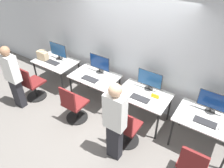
# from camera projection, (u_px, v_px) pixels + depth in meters

# --- Properties ---
(ground_plane) EXTENTS (20.00, 20.00, 0.00)m
(ground_plane) POSITION_uv_depth(u_px,v_px,m) (108.00, 118.00, 4.89)
(ground_plane) COLOR slate
(wall_back) EXTENTS (12.00, 0.05, 2.80)m
(wall_back) POSITION_uv_depth(u_px,v_px,m) (130.00, 47.00, 4.66)
(wall_back) COLOR #B7BCC1
(wall_back) RESTS_ON ground_plane
(desk_far_left) EXTENTS (1.07, 0.74, 0.71)m
(desk_far_left) POSITION_uv_depth(u_px,v_px,m) (56.00, 64.00, 5.61)
(desk_far_left) COLOR silver
(desk_far_left) RESTS_ON ground_plane
(monitor_far_left) EXTENTS (0.53, 0.19, 0.43)m
(monitor_far_left) POSITION_uv_depth(u_px,v_px,m) (58.00, 51.00, 5.53)
(monitor_far_left) COLOR #2D2D2D
(monitor_far_left) RESTS_ON desk_far_left
(keyboard_far_left) EXTENTS (0.39, 0.17, 0.02)m
(keyboard_far_left) POSITION_uv_depth(u_px,v_px,m) (52.00, 62.00, 5.49)
(keyboard_far_left) COLOR #262628
(keyboard_far_left) RESTS_ON desk_far_left
(mouse_far_left) EXTENTS (0.06, 0.09, 0.03)m
(mouse_far_left) POSITION_uv_depth(u_px,v_px,m) (60.00, 64.00, 5.40)
(mouse_far_left) COLOR silver
(mouse_far_left) RESTS_ON desk_far_left
(office_chair_far_left) EXTENTS (0.48, 0.48, 0.91)m
(office_chair_far_left) POSITION_uv_depth(u_px,v_px,m) (32.00, 86.00, 5.27)
(office_chair_far_left) COLOR black
(office_chair_far_left) RESTS_ON ground_plane
(person_far_left) EXTENTS (0.36, 0.20, 1.55)m
(person_far_left) POSITION_uv_depth(u_px,v_px,m) (13.00, 76.00, 4.78)
(person_far_left) COLOR #232328
(person_far_left) RESTS_ON ground_plane
(desk_left) EXTENTS (1.07, 0.74, 0.71)m
(desk_left) POSITION_uv_depth(u_px,v_px,m) (95.00, 79.00, 5.05)
(desk_left) COLOR silver
(desk_left) RESTS_ON ground_plane
(monitor_left) EXTENTS (0.53, 0.19, 0.43)m
(monitor_left) POSITION_uv_depth(u_px,v_px,m) (100.00, 63.00, 5.01)
(monitor_left) COLOR #2D2D2D
(monitor_left) RESTS_ON desk_left
(keyboard_left) EXTENTS (0.39, 0.17, 0.02)m
(keyboard_left) POSITION_uv_depth(u_px,v_px,m) (90.00, 79.00, 4.88)
(keyboard_left) COLOR #262628
(keyboard_left) RESTS_ON desk_left
(mouse_left) EXTENTS (0.06, 0.09, 0.03)m
(mouse_left) POSITION_uv_depth(u_px,v_px,m) (99.00, 83.00, 4.74)
(mouse_left) COLOR silver
(mouse_left) RESTS_ON desk_left
(office_chair_left) EXTENTS (0.48, 0.48, 0.91)m
(office_chair_left) POSITION_uv_depth(u_px,v_px,m) (74.00, 107.00, 4.65)
(office_chair_left) COLOR black
(office_chair_left) RESTS_ON ground_plane
(desk_right) EXTENTS (1.07, 0.74, 0.71)m
(desk_right) POSITION_uv_depth(u_px,v_px,m) (143.00, 97.00, 4.49)
(desk_right) COLOR silver
(desk_right) RESTS_ON ground_plane
(monitor_right) EXTENTS (0.53, 0.19, 0.43)m
(monitor_right) POSITION_uv_depth(u_px,v_px,m) (150.00, 80.00, 4.47)
(monitor_right) COLOR #2D2D2D
(monitor_right) RESTS_ON desk_right
(keyboard_right) EXTENTS (0.39, 0.17, 0.02)m
(keyboard_right) POSITION_uv_depth(u_px,v_px,m) (140.00, 98.00, 4.33)
(keyboard_right) COLOR #262628
(keyboard_right) RESTS_ON desk_right
(mouse_right) EXTENTS (0.06, 0.09, 0.03)m
(mouse_right) POSITION_uv_depth(u_px,v_px,m) (151.00, 103.00, 4.22)
(mouse_right) COLOR silver
(mouse_right) RESTS_ON desk_right
(office_chair_right) EXTENTS (0.48, 0.48, 0.91)m
(office_chair_right) POSITION_uv_depth(u_px,v_px,m) (126.00, 129.00, 4.13)
(office_chair_right) COLOR black
(office_chair_right) RESTS_ON ground_plane
(person_right) EXTENTS (0.36, 0.21, 1.63)m
(person_right) POSITION_uv_depth(u_px,v_px,m) (115.00, 121.00, 3.59)
(person_right) COLOR #232328
(person_right) RESTS_ON ground_plane
(desk_far_right) EXTENTS (1.07, 0.74, 0.71)m
(desk_far_right) POSITION_uv_depth(u_px,v_px,m) (206.00, 122.00, 3.93)
(desk_far_right) COLOR silver
(desk_far_right) RESTS_ON ground_plane
(monitor_far_right) EXTENTS (0.53, 0.19, 0.43)m
(monitor_far_right) POSITION_uv_depth(u_px,v_px,m) (213.00, 102.00, 3.90)
(monitor_far_right) COLOR #2D2D2D
(monitor_far_right) RESTS_ON desk_far_right
(keyboard_far_right) EXTENTS (0.39, 0.17, 0.02)m
(keyboard_far_right) POSITION_uv_depth(u_px,v_px,m) (205.00, 122.00, 3.80)
(keyboard_far_right) COLOR #262628
(keyboard_far_right) RESTS_ON desk_far_right
(mouse_far_right) EXTENTS (0.06, 0.09, 0.03)m
(mouse_far_right) POSITION_uv_depth(u_px,v_px,m) (220.00, 128.00, 3.68)
(mouse_far_right) COLOR silver
(mouse_far_right) RESTS_ON desk_far_right
(office_chair_far_right) EXTENTS (0.48, 0.48, 0.91)m
(office_chair_far_right) POSITION_uv_depth(u_px,v_px,m) (191.00, 167.00, 3.47)
(office_chair_far_right) COLOR black
(office_chair_far_right) RESTS_ON ground_plane
(handbag) EXTENTS (0.30, 0.18, 0.25)m
(handbag) POSITION_uv_depth(u_px,v_px,m) (43.00, 55.00, 5.57)
(handbag) COLOR tan
(handbag) RESTS_ON desk_far_left
(placard_right) EXTENTS (0.16, 0.03, 0.08)m
(placard_right) POSITION_uv_depth(u_px,v_px,m) (155.00, 96.00, 4.34)
(placard_right) COLOR yellow
(placard_right) RESTS_ON desk_right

